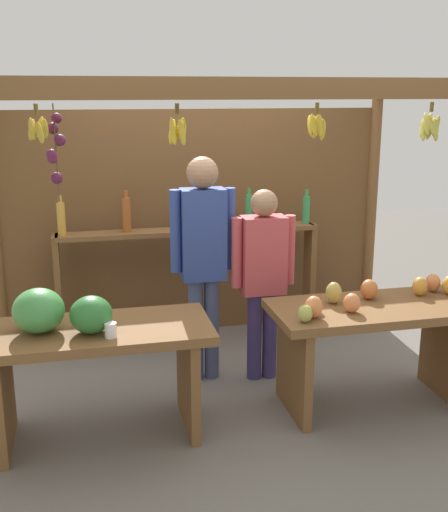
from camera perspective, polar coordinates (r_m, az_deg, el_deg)
The scene contains 7 objects.
ground_plane at distance 4.99m, azimuth -0.50°, elevation -10.51°, with size 12.00×12.00×0.00m, color slate.
market_stall at distance 5.02m, azimuth -1.66°, elevation 5.09°, with size 3.49×2.03×2.20m.
fruit_counter_left at distance 3.98m, azimuth -12.34°, elevation -7.87°, with size 1.42×0.64×1.00m.
fruit_counter_right at distance 4.44m, azimuth 13.41°, elevation -6.36°, with size 1.42×0.64×0.88m.
bottle_shelf_unit at distance 5.37m, azimuth -3.30°, elevation 0.27°, with size 2.24×0.22×1.34m.
vendor_man at distance 4.58m, azimuth -1.90°, elevation 0.66°, with size 0.48×0.23×1.68m.
vendor_woman at distance 4.64m, azimuth 3.56°, elevation -1.23°, with size 0.48×0.20×1.45m.
Camera 1 is at (-0.97, -4.41, 2.13)m, focal length 44.22 mm.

